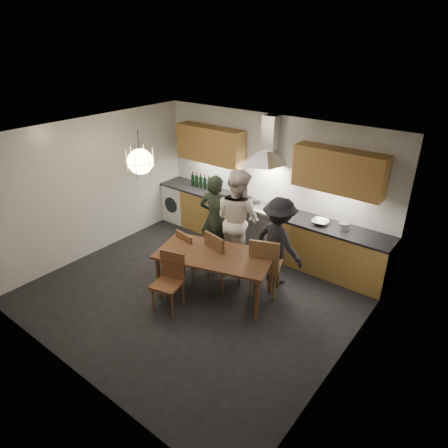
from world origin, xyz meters
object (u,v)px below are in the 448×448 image
Objects in this scene: wine_bottles at (205,182)px; chair_front at (170,277)px; person_mid at (238,219)px; mixing_bowl at (320,222)px; dining_table at (215,259)px; chair_back_left at (189,251)px; stock_pot at (344,226)px; person_left at (216,219)px; person_right at (278,242)px.

chair_front is at bearing -60.84° from wine_bottles.
mixing_bowl is (1.22, 0.77, 0.01)m from person_mid.
dining_table is 0.71m from chair_back_left.
mixing_bowl is at bearing -1.49° from wine_bottles.
wine_bottles is (-1.48, 0.84, 0.13)m from person_mid.
stock_pot is at bearing -0.50° from wine_bottles.
person_left reaches higher than chair_back_left.
chair_front is at bearing 73.53° from person_right.
person_left is 9.62× the size of stock_pot.
dining_table is at bearing 116.00° from person_mid.
wine_bottles reaches higher than stock_pot.
dining_table is at bearing -46.33° from wine_bottles.
person_right reaches higher than stock_pot.
person_right reaches higher than wine_bottles.
wine_bottles is at bearing 117.18° from dining_table.
wine_bottles is at bearing 178.51° from mixing_bowl.
dining_table is 11.49× the size of stock_pot.
chair_back_left is 2.08m from wine_bottles.
mixing_bowl is (0.35, 0.80, 0.16)m from person_right.
dining_table is 1.17m from person_left.
chair_back_left is at bearing 47.07° from person_right.
person_right is at bearing -132.08° from stock_pot.
chair_back_left is 0.58× the size of person_right.
person_mid reaches higher than mixing_bowl.
wine_bottles is at bearing -18.77° from person_mid.
chair_back_left is at bearing 73.96° from person_left.
chair_back_left is 1.54m from person_right.
stock_pot is (1.63, 0.81, 0.04)m from person_mid.
chair_front is at bearing 97.57° from person_mid.
chair_front is at bearing -135.55° from dining_table.
dining_table is 2.17× the size of chair_front.
chair_front is 0.59× the size of person_right.
person_mid is at bearing 72.96° from chair_front.
mixing_bowl is (1.66, 0.85, 0.10)m from person_left.
person_mid is (0.41, 0.85, 0.41)m from chair_back_left.
person_mid reaches higher than wine_bottles.
person_left is 2.26m from stock_pot.
person_right is at bearing -171.39° from person_mid.
person_left reaches higher than chair_front.
mixing_bowl reaches higher than dining_table.
person_left is 0.46m from person_mid.
person_left is at bearing 21.24° from person_mid.
dining_table is at bearing -118.25° from mixing_bowl.
stock_pot is at bearing 36.61° from dining_table.
dining_table is 1.13m from person_right.
chair_back_left is 5.13× the size of stock_pot.
chair_front reaches higher than chair_back_left.
chair_front is 2.90m from wine_bottles.
chair_back_left is at bearing 97.86° from chair_front.
chair_front is 5.29× the size of stock_pot.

